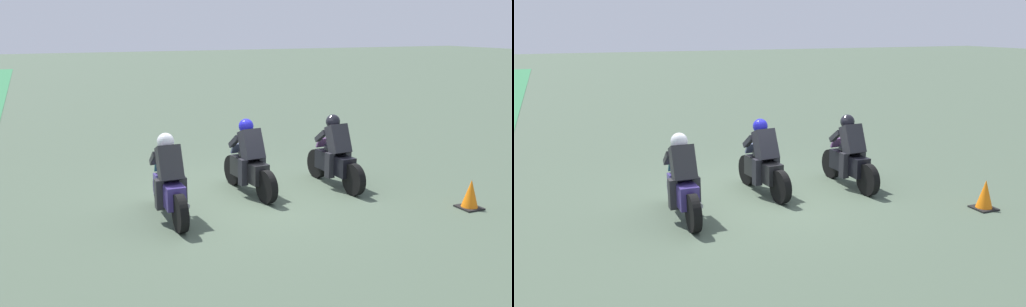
# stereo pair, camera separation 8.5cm
# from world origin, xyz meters

# --- Properties ---
(ground_plane) EXTENTS (120.00, 120.00, 0.00)m
(ground_plane) POSITION_xyz_m (0.00, 0.00, 0.00)
(ground_plane) COLOR #445442
(rider_lane_a) EXTENTS (2.04, 0.55, 1.51)m
(rider_lane_a) POSITION_xyz_m (0.03, -1.94, 0.62)
(rider_lane_a) COLOR black
(rider_lane_a) RESTS_ON ground_plane
(rider_lane_b) EXTENTS (2.04, 0.57, 1.51)m
(rider_lane_b) POSITION_xyz_m (0.26, -0.08, 0.62)
(rider_lane_b) COLOR black
(rider_lane_b) RESTS_ON ground_plane
(rider_lane_c) EXTENTS (2.04, 0.54, 1.51)m
(rider_lane_c) POSITION_xyz_m (-0.52, 1.74, 0.62)
(rider_lane_c) COLOR black
(rider_lane_c) RESTS_ON ground_plane
(traffic_cone) EXTENTS (0.40, 0.40, 0.55)m
(traffic_cone) POSITION_xyz_m (-2.19, -3.51, 0.26)
(traffic_cone) COLOR black
(traffic_cone) RESTS_ON ground_plane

